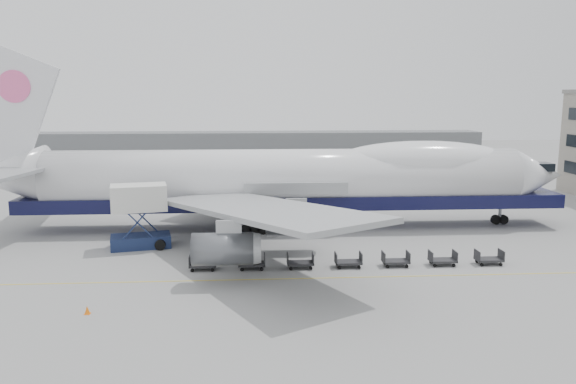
{
  "coord_description": "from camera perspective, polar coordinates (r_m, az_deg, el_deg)",
  "views": [
    {
      "loc": [
        -3.62,
        -49.86,
        14.88
      ],
      "look_at": [
        -0.02,
        6.0,
        5.12
      ],
      "focal_mm": 35.0,
      "sensor_mm": 36.0,
      "label": 1
    }
  ],
  "objects": [
    {
      "name": "ground",
      "position": [
        52.16,
        0.45,
        -6.69
      ],
      "size": [
        260.0,
        260.0,
        0.0
      ],
      "primitive_type": "plane",
      "color": "gray",
      "rests_on": "ground"
    },
    {
      "name": "apron_line",
      "position": [
        46.45,
        0.99,
        -8.79
      ],
      "size": [
        60.0,
        0.15,
        0.01
      ],
      "primitive_type": "cube",
      "color": "gold",
      "rests_on": "ground"
    },
    {
      "name": "hangar",
      "position": [
        120.57,
        -6.73,
        4.41
      ],
      "size": [
        110.0,
        8.0,
        7.0
      ],
      "primitive_type": "cube",
      "color": "slate",
      "rests_on": "ground"
    },
    {
      "name": "airliner",
      "position": [
        62.69,
        0.25,
        1.4
      ],
      "size": [
        67.0,
        55.3,
        19.98
      ],
      "color": "white",
      "rests_on": "ground"
    },
    {
      "name": "catering_truck",
      "position": [
        56.64,
        -14.84,
        -2.07
      ],
      "size": [
        6.14,
        4.77,
        6.25
      ],
      "rotation": [
        0.0,
        0.0,
        0.21
      ],
      "color": "#18244A",
      "rests_on": "ground"
    },
    {
      "name": "traffic_cone",
      "position": [
        41.67,
        -19.73,
        -11.22
      ],
      "size": [
        0.4,
        0.4,
        0.6
      ],
      "rotation": [
        0.0,
        0.0,
        -0.37
      ],
      "color": "orange",
      "rests_on": "ground"
    },
    {
      "name": "dolly_0",
      "position": [
        49.03,
        -8.65,
        -7.24
      ],
      "size": [
        2.3,
        1.35,
        1.3
      ],
      "color": "#2D2D30",
      "rests_on": "ground"
    },
    {
      "name": "dolly_1",
      "position": [
        48.84,
        -3.7,
        -7.22
      ],
      "size": [
        2.3,
        1.35,
        1.3
      ],
      "color": "#2D2D30",
      "rests_on": "ground"
    },
    {
      "name": "dolly_2",
      "position": [
        49.01,
        1.25,
        -7.14
      ],
      "size": [
        2.3,
        1.35,
        1.3
      ],
      "color": "#2D2D30",
      "rests_on": "ground"
    },
    {
      "name": "dolly_3",
      "position": [
        49.54,
        6.13,
        -7.01
      ],
      "size": [
        2.3,
        1.35,
        1.3
      ],
      "color": "#2D2D30",
      "rests_on": "ground"
    },
    {
      "name": "dolly_4",
      "position": [
        50.41,
        10.88,
        -6.83
      ],
      "size": [
        2.3,
        1.35,
        1.3
      ],
      "color": "#2D2D30",
      "rests_on": "ground"
    },
    {
      "name": "dolly_5",
      "position": [
        51.61,
        15.42,
        -6.62
      ],
      "size": [
        2.3,
        1.35,
        1.3
      ],
      "color": "#2D2D30",
      "rests_on": "ground"
    },
    {
      "name": "dolly_6",
      "position": [
        53.11,
        19.74,
        -6.38
      ],
      "size": [
        2.3,
        1.35,
        1.3
      ],
      "color": "#2D2D30",
      "rests_on": "ground"
    }
  ]
}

